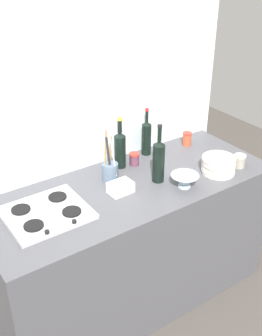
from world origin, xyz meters
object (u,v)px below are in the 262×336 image
object	(u,v)px
wine_bottle_mid_left	(120,149)
condiment_jar_front	(187,139)
plate_stack	(218,165)
wine_bottle_mid_right	(159,160)
wine_bottle_leftmost	(146,137)
condiment_jar_rear	(134,159)
condiment_jar_spare	(240,161)
mixing_bowl	(185,180)
butter_dish	(121,188)
utensil_crock	(110,170)
stovetop_hob	(46,213)

from	to	relation	value
wine_bottle_mid_left	condiment_jar_front	distance (m)	0.57
plate_stack	wine_bottle_mid_right	xyz separation A→B (m)	(-0.37, 0.13, 0.09)
wine_bottle_leftmost	condiment_jar_rear	size ratio (longest dim) A/B	4.02
plate_stack	condiment_jar_front	xyz separation A→B (m)	(0.10, 0.40, -0.00)
plate_stack	condiment_jar_spare	bearing A→B (deg)	-9.32
mixing_bowl	butter_dish	bearing A→B (deg)	154.56
wine_bottle_leftmost	wine_bottle_mid_left	distance (m)	0.25
mixing_bowl	utensil_crock	distance (m)	0.45
wine_bottle_mid_left	condiment_jar_spare	world-z (taller)	wine_bottle_mid_left
plate_stack	condiment_jar_spare	world-z (taller)	plate_stack
wine_bottle_mid_right	condiment_jar_rear	world-z (taller)	wine_bottle_mid_right
mixing_bowl	butter_dish	xyz separation A→B (m)	(-0.34, 0.16, -0.01)
stovetop_hob	wine_bottle_leftmost	world-z (taller)	wine_bottle_leftmost
wine_bottle_leftmost	condiment_jar_spare	distance (m)	0.62
plate_stack	utensil_crock	size ratio (longest dim) A/B	0.67
wine_bottle_mid_right	condiment_jar_rear	bearing A→B (deg)	90.57
plate_stack	utensil_crock	bearing A→B (deg)	153.69
wine_bottle_mid_right	butter_dish	distance (m)	0.28
condiment_jar_front	condiment_jar_spare	bearing A→B (deg)	-81.13
condiment_jar_front	condiment_jar_rear	bearing A→B (deg)	-177.03
stovetop_hob	utensil_crock	world-z (taller)	utensil_crock
stovetop_hob	butter_dish	distance (m)	0.45
plate_stack	wine_bottle_mid_right	bearing A→B (deg)	160.41
stovetop_hob	condiment_jar_rear	distance (m)	0.73
butter_dish	condiment_jar_spare	world-z (taller)	condiment_jar_spare
stovetop_hob	condiment_jar_front	xyz separation A→B (m)	(1.18, 0.22, 0.03)
plate_stack	wine_bottle_mid_right	world-z (taller)	wine_bottle_mid_right
utensil_crock	condiment_jar_spare	xyz separation A→B (m)	(0.77, -0.33, -0.03)
wine_bottle_mid_right	utensil_crock	bearing A→B (deg)	144.53
mixing_bowl	utensil_crock	bearing A→B (deg)	135.73
wine_bottle_leftmost	wine_bottle_mid_right	size ratio (longest dim) A/B	0.89
mixing_bowl	condiment_jar_rear	bearing A→B (deg)	102.60
mixing_bowl	condiment_jar_spare	xyz separation A→B (m)	(0.45, -0.01, -0.00)
utensil_crock	butter_dish	bearing A→B (deg)	-98.77
stovetop_hob	condiment_jar_front	bearing A→B (deg)	10.38
mixing_bowl	butter_dish	distance (m)	0.38
condiment_jar_rear	condiment_jar_front	bearing A→B (deg)	2.97
wine_bottle_mid_left	mixing_bowl	size ratio (longest dim) A/B	2.03
plate_stack	wine_bottle_leftmost	world-z (taller)	wine_bottle_leftmost
stovetop_hob	condiment_jar_front	world-z (taller)	condiment_jar_front
wine_bottle_mid_right	mixing_bowl	size ratio (longest dim) A/B	2.20
wine_bottle_leftmost	stovetop_hob	bearing A→B (deg)	-162.57
mixing_bowl	wine_bottle_mid_right	bearing A→B (deg)	120.41
condiment_jar_front	condiment_jar_rear	xyz separation A→B (m)	(-0.47, -0.02, -0.01)
butter_dish	plate_stack	bearing A→B (deg)	-13.47
utensil_crock	mixing_bowl	bearing A→B (deg)	-44.27
wine_bottle_leftmost	condiment_jar_rear	distance (m)	0.19
utensil_crock	condiment_jar_front	world-z (taller)	utensil_crock
wine_bottle_mid_left	condiment_jar_rear	world-z (taller)	wine_bottle_mid_left
utensil_crock	condiment_jar_rear	xyz separation A→B (m)	(0.23, 0.08, -0.03)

